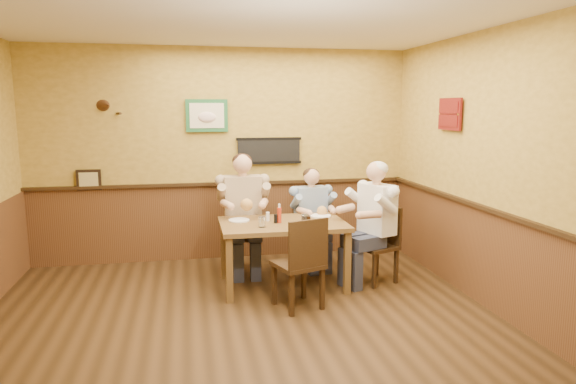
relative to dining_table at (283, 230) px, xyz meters
name	(u,v)px	position (x,y,z in m)	size (l,w,h in m)	color
room	(257,146)	(-0.43, -1.03, 1.03)	(5.02, 5.03, 2.81)	black
dining_table	(283,230)	(0.00, 0.00, 0.00)	(1.40, 0.90, 0.75)	brown
chair_back_left	(243,235)	(-0.38, 0.65, -0.20)	(0.43, 0.43, 0.93)	#332210
chair_back_right	(311,236)	(0.49, 0.66, -0.26)	(0.37, 0.37, 0.80)	#332210
chair_right_end	(376,245)	(1.09, -0.06, -0.21)	(0.41, 0.41, 0.89)	#332210
chair_near_side	(298,262)	(0.03, -0.64, -0.18)	(0.44, 0.44, 0.95)	#332210
diner_tan_shirt	(243,219)	(-0.38, 0.65, 0.00)	(0.61, 0.61, 1.32)	tan
diner_blue_polo	(311,223)	(0.49, 0.66, -0.09)	(0.53, 0.53, 1.14)	#7B94B8
diner_white_elder	(377,229)	(1.09, -0.06, -0.02)	(0.59, 0.59, 1.28)	white
water_glass_left	(262,222)	(-0.27, -0.20, 0.15)	(0.08, 0.08, 0.11)	white
water_glass_mid	(305,220)	(0.21, -0.22, 0.15)	(0.08, 0.08, 0.13)	white
cola_tumbler	(307,221)	(0.23, -0.22, 0.15)	(0.08, 0.08, 0.11)	black
hot_sauce_bottle	(279,214)	(-0.04, -0.02, 0.19)	(0.05, 0.05, 0.19)	#B52C13
salt_shaker	(268,216)	(-0.16, 0.10, 0.14)	(0.04, 0.04, 0.10)	white
pepper_shaker	(276,219)	(-0.09, -0.03, 0.14)	(0.04, 0.04, 0.10)	black
plate_far_left	(239,220)	(-0.48, 0.16, 0.10)	(0.24, 0.24, 0.02)	white
plate_far_right	(321,216)	(0.49, 0.21, 0.10)	(0.25, 0.25, 0.02)	white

